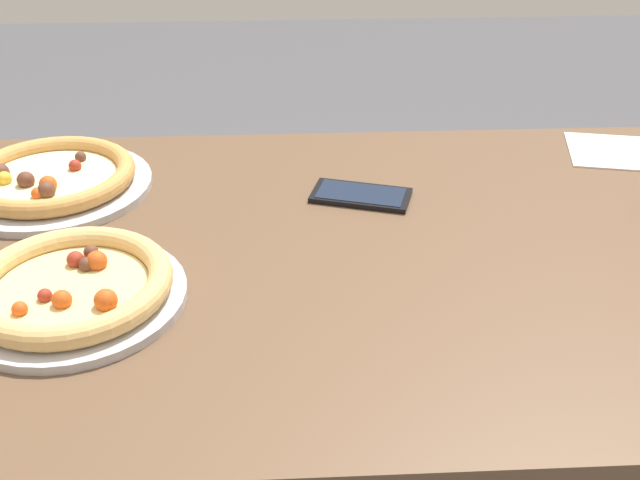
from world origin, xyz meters
The scene contains 5 objects.
dining_table centered at (0.00, 0.00, 0.64)m, with size 1.37×0.81×0.75m.
pizza_near centered at (-0.34, -0.11, 0.77)m, with size 0.28×0.28×0.04m.
pizza_far centered at (-0.44, 0.20, 0.77)m, with size 0.31×0.31×0.04m.
paper_napkin centered at (0.50, 0.29, 0.75)m, with size 0.16×0.14×0.00m, color white.
cell_phone centered at (0.05, 0.15, 0.75)m, with size 0.17×0.11×0.01m.
Camera 1 is at (-0.07, -0.90, 1.30)m, focal length 42.97 mm.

